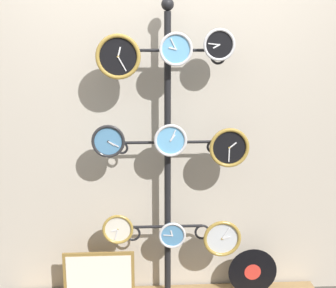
{
  "coord_description": "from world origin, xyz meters",
  "views": [
    {
      "loc": [
        -0.16,
        -2.64,
        1.9
      ],
      "look_at": [
        0.0,
        0.36,
        1.19
      ],
      "focal_mm": 50.0,
      "sensor_mm": 36.0,
      "label": 1
    }
  ],
  "objects": [
    {
      "name": "shop_wall",
      "position": [
        0.0,
        0.57,
        1.4
      ],
      "size": [
        4.4,
        0.04,
        2.8
      ],
      "color": "#BCB2A3",
      "rests_on": "ground_plane"
    },
    {
      "name": "clock_bottom_left",
      "position": [
        -0.34,
        0.32,
        0.61
      ],
      "size": [
        0.21,
        0.04,
        0.21
      ],
      "color": "silver"
    },
    {
      "name": "clock_middle_right",
      "position": [
        0.4,
        0.3,
        1.18
      ],
      "size": [
        0.26,
        0.04,
        0.26
      ],
      "color": "black"
    },
    {
      "name": "clock_middle_center",
      "position": [
        0.01,
        0.32,
        1.23
      ],
      "size": [
        0.22,
        0.04,
        0.22
      ],
      "color": "#60A8DB"
    },
    {
      "name": "clock_top_right",
      "position": [
        0.32,
        0.33,
        1.84
      ],
      "size": [
        0.2,
        0.04,
        0.2
      ],
      "color": "black"
    },
    {
      "name": "picture_frame",
      "position": [
        -0.48,
        0.33,
        0.25
      ],
      "size": [
        0.49,
        0.02,
        0.38
      ],
      "color": "olive",
      "rests_on": "low_shelf"
    },
    {
      "name": "clock_bottom_right",
      "position": [
        0.37,
        0.3,
        0.54
      ],
      "size": [
        0.26,
        0.04,
        0.26
      ],
      "color": "silver"
    },
    {
      "name": "clock_middle_left",
      "position": [
        -0.39,
        0.31,
        1.23
      ],
      "size": [
        0.22,
        0.04,
        0.22
      ],
      "color": "#4C84B2"
    },
    {
      "name": "display_stand",
      "position": [
        -0.0,
        0.41,
        0.76
      ],
      "size": [
        0.76,
        0.4,
        2.12
      ],
      "color": "black",
      "rests_on": "ground_plane"
    },
    {
      "name": "clock_top_left",
      "position": [
        -0.31,
        0.3,
        1.76
      ],
      "size": [
        0.28,
        0.04,
        0.28
      ],
      "color": "black"
    },
    {
      "name": "vinyl_record",
      "position": [
        0.61,
        0.38,
        0.24
      ],
      "size": [
        0.35,
        0.01,
        0.35
      ],
      "color": "black",
      "rests_on": "low_shelf"
    },
    {
      "name": "clock_top_center",
      "position": [
        0.05,
        0.3,
        1.81
      ],
      "size": [
        0.21,
        0.04,
        0.21
      ],
      "color": "#60A8DB"
    },
    {
      "name": "clock_bottom_center",
      "position": [
        0.03,
        0.34,
        0.55
      ],
      "size": [
        0.19,
        0.04,
        0.19
      ],
      "color": "#4C84B2"
    }
  ]
}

